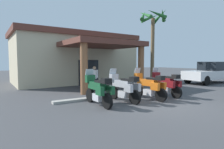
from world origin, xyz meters
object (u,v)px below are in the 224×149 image
Objects in this scene: motel_building at (75,58)px; palm_tree_near_portico at (153,27)px; pedestrian at (94,77)px; pickup_truck_white at (209,73)px; motorcycle_orange at (149,86)px; motorcycle_silver at (124,88)px; motorcycle_maroon at (166,84)px; motorcycle_green at (98,90)px.

palm_tree_near_portico is at bearing -39.03° from motel_building.
palm_tree_near_portico is at bearing 104.80° from pedestrian.
motel_building is 2.20× the size of pickup_truck_white.
motorcycle_silver is at bearing 73.94° from motorcycle_orange.
motorcycle_silver is at bearing -2.42° from pedestrian.
motorcycle_orange is 0.32× the size of palm_tree_near_portico.
pedestrian reaches higher than motorcycle_maroon.
pickup_truck_white is at bearing -84.84° from motorcycle_silver.
pedestrian is at bearing -10.99° from motorcycle_silver.
motorcycle_green and motorcycle_orange have the same top height.
motorcycle_maroon is 4.73m from pedestrian.
motorcycle_orange is 9.15m from palm_tree_near_portico.
pickup_truck_white reaches higher than pedestrian.
motorcycle_silver is at bearing -99.07° from motel_building.
motel_building is 5.17× the size of motorcycle_green.
motorcycle_orange is 0.42× the size of pickup_truck_white.
motel_building is 5.17× the size of motorcycle_orange.
pickup_truck_white is at bearing -81.54° from motorcycle_orange.
pedestrian is (1.72, 3.92, 0.25)m from motorcycle_green.
motorcycle_orange is 1.34× the size of pedestrian.
pedestrian is 8.11m from palm_tree_near_portico.
motorcycle_green is at bearing -21.81° from pedestrian.
motorcycle_maroon is 0.32× the size of palm_tree_near_portico.
motorcycle_orange is (0.32, -10.07, -1.61)m from motel_building.
pickup_truck_white is (9.66, 2.56, 0.24)m from motorcycle_orange.
motorcycle_orange and motorcycle_maroon have the same top height.
motorcycle_maroon is at bearing -98.20° from motorcycle_silver.
motel_building is at bearing 11.19° from motorcycle_maroon.
motorcycle_green is 1.00× the size of motorcycle_silver.
pickup_truck_white is at bearing -37.75° from palm_tree_near_portico.
motorcycle_maroon is 0.42× the size of pickup_truck_white.
motorcycle_green and motorcycle_silver have the same top height.
pedestrian is 10.91m from pickup_truck_white.
pedestrian reaches higher than motorcycle_orange.
motorcycle_green is at bearing 84.62° from motorcycle_silver.
motorcycle_silver is 9.96m from palm_tree_near_portico.
motel_building is 6.93× the size of pedestrian.
motorcycle_silver is 1.00× the size of motorcycle_maroon.
motorcycle_maroon is 8.24m from palm_tree_near_portico.
motorcycle_maroon is (1.74, -9.90, -1.61)m from motel_building.
pickup_truck_white is at bearing -81.57° from motorcycle_green.
motorcycle_silver is 0.32× the size of palm_tree_near_portico.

